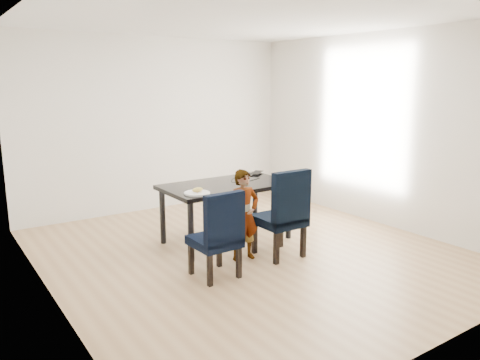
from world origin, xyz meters
TOP-DOWN VIEW (x-y plane):
  - floor at (0.00, 0.00)m, footprint 4.50×5.00m
  - ceiling at (0.00, 0.00)m, footprint 4.50×5.00m
  - wall_back at (0.00, 2.50)m, footprint 4.50×0.01m
  - wall_front at (0.00, -2.50)m, footprint 4.50×0.01m
  - wall_left at (-2.25, 0.00)m, footprint 0.01×5.00m
  - wall_right at (2.25, 0.00)m, footprint 0.01×5.00m
  - dining_table at (0.00, 0.50)m, footprint 1.60×0.90m
  - chair_left at (-0.72, -0.38)m, footprint 0.46×0.48m
  - chair_right at (0.22, -0.28)m, footprint 0.51×0.53m
  - child at (-0.18, -0.15)m, footprint 0.39×0.26m
  - plate at (-0.57, 0.23)m, footprint 0.33×0.33m
  - sandwich at (-0.56, 0.25)m, footprint 0.15×0.10m
  - laptop at (0.68, 0.85)m, footprint 0.35×0.33m
  - cable_tangle at (0.25, 0.48)m, footprint 0.17×0.17m

SIDE VIEW (x-z plane):
  - floor at x=0.00m, z-range -0.01..0.00m
  - dining_table at x=0.00m, z-range 0.00..0.75m
  - chair_left at x=-0.72m, z-range 0.00..0.93m
  - chair_right at x=0.22m, z-range 0.00..1.04m
  - child at x=-0.18m, z-range 0.00..1.05m
  - cable_tangle at x=0.25m, z-range 0.75..0.76m
  - plate at x=-0.57m, z-range 0.75..0.77m
  - laptop at x=0.68m, z-range 0.75..0.77m
  - sandwich at x=-0.56m, z-range 0.77..0.82m
  - wall_back at x=0.00m, z-range 0.00..2.70m
  - wall_front at x=0.00m, z-range 0.00..2.70m
  - wall_left at x=-2.25m, z-range 0.00..2.70m
  - wall_right at x=2.25m, z-range 0.00..2.70m
  - ceiling at x=0.00m, z-range 2.70..2.71m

